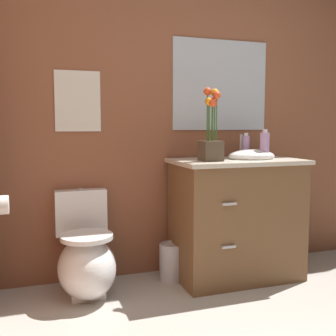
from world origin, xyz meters
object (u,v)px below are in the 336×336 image
at_px(soap_bottle, 265,145).
at_px(lotion_bottle, 246,146).
at_px(wall_poster, 78,101).
at_px(trash_bin, 172,261).
at_px(flower_vase, 211,134).
at_px(wall_mirror, 220,85).
at_px(toilet, 86,259).
at_px(vanity_cabinet, 237,217).

relative_size(soap_bottle, lotion_bottle, 1.15).
bearing_deg(lotion_bottle, wall_poster, 172.20).
distance_m(lotion_bottle, trash_bin, 1.04).
relative_size(flower_vase, soap_bottle, 2.33).
height_order(flower_vase, wall_mirror, wall_mirror).
xyz_separation_m(flower_vase, trash_bin, (-0.23, 0.16, -0.94)).
relative_size(toilet, lotion_bottle, 3.61).
height_order(vanity_cabinet, wall_mirror, wall_mirror).
bearing_deg(vanity_cabinet, wall_mirror, 90.51).
xyz_separation_m(flower_vase, wall_poster, (-0.87, 0.36, 0.23)).
height_order(flower_vase, soap_bottle, flower_vase).
distance_m(flower_vase, trash_bin, 0.98).
distance_m(toilet, trash_bin, 0.65).
distance_m(vanity_cabinet, trash_bin, 0.58).
relative_size(flower_vase, wall_poster, 1.21).
bearing_deg(vanity_cabinet, wall_poster, 165.17).
height_order(soap_bottle, wall_poster, wall_poster).
bearing_deg(vanity_cabinet, trash_bin, 168.37).
bearing_deg(vanity_cabinet, toilet, 178.64).
xyz_separation_m(flower_vase, lotion_bottle, (0.38, 0.18, -0.10)).
bearing_deg(wall_mirror, flower_vase, -124.11).
bearing_deg(wall_poster, vanity_cabinet, -14.83).
bearing_deg(wall_poster, trash_bin, -17.18).
bearing_deg(wall_mirror, trash_bin, -157.65).
relative_size(flower_vase, wall_mirror, 0.64).
relative_size(toilet, trash_bin, 2.54).
relative_size(soap_bottle, wall_mirror, 0.27).
bearing_deg(wall_mirror, toilet, -166.42).
bearing_deg(soap_bottle, wall_poster, 165.27).
height_order(toilet, flower_vase, flower_vase).
xyz_separation_m(trash_bin, wall_mirror, (0.48, 0.20, 1.31)).
relative_size(vanity_cabinet, soap_bottle, 4.87).
height_order(lotion_bottle, wall_poster, wall_poster).
distance_m(flower_vase, soap_bottle, 0.45).
bearing_deg(lotion_bottle, vanity_cabinet, -138.02).
distance_m(lotion_bottle, wall_mirror, 0.52).
bearing_deg(soap_bottle, flower_vase, -178.37).
bearing_deg(flower_vase, wall_poster, 157.70).
relative_size(wall_poster, wall_mirror, 0.53).
height_order(flower_vase, wall_poster, wall_poster).
xyz_separation_m(soap_bottle, wall_poster, (-1.31, 0.34, 0.32)).
bearing_deg(toilet, soap_bottle, -3.31).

